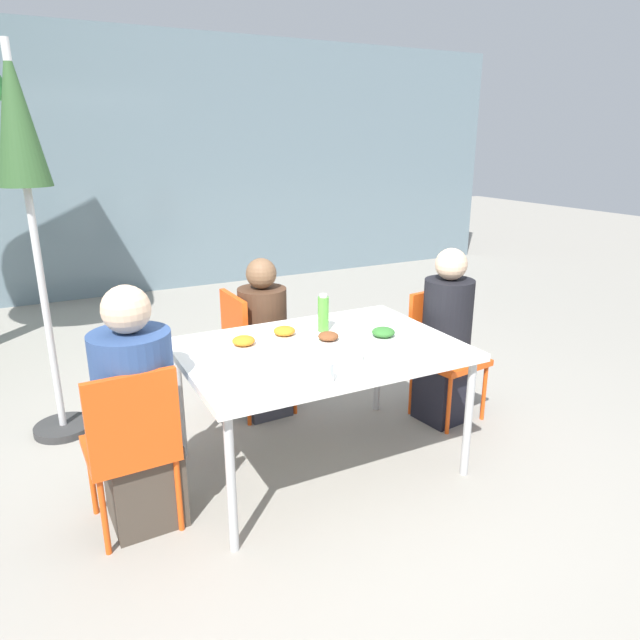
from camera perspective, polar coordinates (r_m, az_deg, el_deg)
ground_plane at (r=3.43m, az=0.00°, el=-14.23°), size 24.00×24.00×0.00m
building_facade at (r=7.29m, az=-17.21°, el=14.49°), size 10.00×0.20×3.00m
dining_table at (r=3.12m, az=0.00°, el=-3.49°), size 1.48×1.04×0.74m
chair_left at (r=2.81m, az=-18.29°, el=-11.28°), size 0.42×0.42×0.85m
person_left at (r=2.86m, az=-17.78°, el=-9.22°), size 0.37×0.37×1.20m
chair_right at (r=3.90m, az=12.04°, el=-2.46°), size 0.45×0.45×0.85m
person_right at (r=3.80m, az=12.46°, el=-2.10°), size 0.32×0.32×1.17m
chair_far at (r=3.85m, az=-7.07°, el=-2.47°), size 0.42×0.42×0.85m
person_far at (r=3.83m, az=-5.68°, el=-2.28°), size 0.32×0.32×1.09m
closed_umbrella at (r=3.70m, az=-27.65°, el=14.42°), size 0.36×0.36×2.33m
plate_0 at (r=3.23m, az=6.34°, el=-1.47°), size 0.24×0.24×0.07m
plate_1 at (r=3.11m, az=-7.64°, el=-2.32°), size 0.22×0.22×0.06m
plate_2 at (r=3.15m, az=0.84°, el=-1.88°), size 0.21×0.21×0.06m
plate_3 at (r=3.24m, az=-3.58°, el=-1.34°), size 0.22×0.22×0.06m
bottle at (r=3.32m, az=0.33°, el=0.67°), size 0.06×0.06×0.22m
drinking_cup at (r=2.64m, az=0.54°, el=-5.26°), size 0.08×0.08×0.10m
salad_bowl at (r=2.90m, az=2.35°, el=-3.56°), size 0.20×0.20×0.06m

